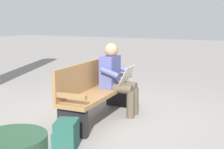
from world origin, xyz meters
TOP-DOWN VIEW (x-y plane):
  - ground_plane at (0.00, 0.00)m, footprint 40.00×40.00m
  - bench_near at (0.00, -0.07)m, footprint 1.83×0.60m
  - person_seated at (-0.35, 0.14)m, footprint 0.59×0.59m
  - backpack at (1.18, 0.22)m, footprint 0.38×0.37m

SIDE VIEW (x-z plane):
  - ground_plane at x=0.00m, z-range 0.00..0.00m
  - backpack at x=1.18m, z-range 0.00..0.36m
  - bench_near at x=0.00m, z-range 0.01..0.91m
  - person_seated at x=-0.35m, z-range 0.04..1.22m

